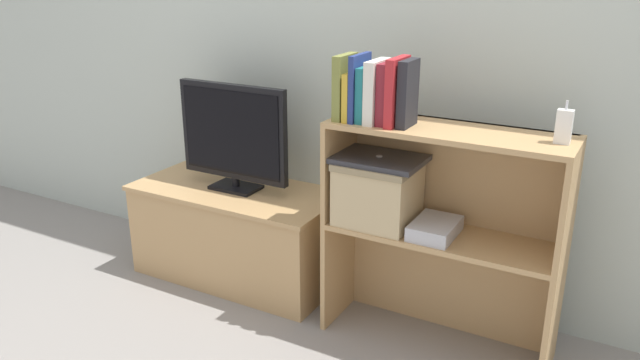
{
  "coord_description": "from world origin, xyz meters",
  "views": [
    {
      "loc": [
        1.16,
        -1.94,
        1.44
      ],
      "look_at": [
        0.0,
        0.15,
        0.59
      ],
      "focal_mm": 35.0,
      "sensor_mm": 36.0,
      "label": 1
    }
  ],
  "objects_px": {
    "tv_stand": "(238,232)",
    "tv": "(233,135)",
    "book_olive": "(345,87)",
    "book_maroon": "(387,94)",
    "book_navy": "(360,88)",
    "laptop": "(379,159)",
    "magazine_stack": "(435,228)",
    "baby_monitor": "(564,127)",
    "storage_basket_left": "(378,190)",
    "book_teal": "(366,94)",
    "book_charcoal": "(408,94)",
    "book_ivory": "(377,92)",
    "book_crimson": "(397,92)",
    "book_mustard": "(353,96)"
  },
  "relations": [
    {
      "from": "book_maroon",
      "to": "book_charcoal",
      "type": "height_order",
      "value": "book_charcoal"
    },
    {
      "from": "book_mustard",
      "to": "book_crimson",
      "type": "relative_size",
      "value": 0.73
    },
    {
      "from": "tv_stand",
      "to": "book_mustard",
      "type": "height_order",
      "value": "book_mustard"
    },
    {
      "from": "book_maroon",
      "to": "magazine_stack",
      "type": "height_order",
      "value": "book_maroon"
    },
    {
      "from": "book_ivory",
      "to": "baby_monitor",
      "type": "bearing_deg",
      "value": 3.79
    },
    {
      "from": "book_crimson",
      "to": "tv_stand",
      "type": "bearing_deg",
      "value": 171.72
    },
    {
      "from": "baby_monitor",
      "to": "storage_basket_left",
      "type": "distance_m",
      "value": 0.71
    },
    {
      "from": "book_charcoal",
      "to": "magazine_stack",
      "type": "relative_size",
      "value": 1.09
    },
    {
      "from": "book_mustard",
      "to": "laptop",
      "type": "bearing_deg",
      "value": 15.4
    },
    {
      "from": "tv_stand",
      "to": "book_maroon",
      "type": "bearing_deg",
      "value": -8.68
    },
    {
      "from": "book_mustard",
      "to": "book_maroon",
      "type": "height_order",
      "value": "book_maroon"
    },
    {
      "from": "laptop",
      "to": "baby_monitor",
      "type": "bearing_deg",
      "value": 1.35
    },
    {
      "from": "book_navy",
      "to": "book_teal",
      "type": "height_order",
      "value": "book_navy"
    },
    {
      "from": "tv",
      "to": "book_charcoal",
      "type": "bearing_deg",
      "value": -7.79
    },
    {
      "from": "book_teal",
      "to": "book_charcoal",
      "type": "relative_size",
      "value": 0.85
    },
    {
      "from": "tv_stand",
      "to": "baby_monitor",
      "type": "distance_m",
      "value": 1.56
    },
    {
      "from": "book_ivory",
      "to": "book_olive",
      "type": "bearing_deg",
      "value": 180.0
    },
    {
      "from": "book_olive",
      "to": "book_maroon",
      "type": "relative_size",
      "value": 1.07
    },
    {
      "from": "book_olive",
      "to": "book_charcoal",
      "type": "xyz_separation_m",
      "value": [
        0.25,
        -0.0,
        -0.0
      ]
    },
    {
      "from": "book_navy",
      "to": "book_ivory",
      "type": "relative_size",
      "value": 1.07
    },
    {
      "from": "book_ivory",
      "to": "storage_basket_left",
      "type": "bearing_deg",
      "value": 76.71
    },
    {
      "from": "baby_monitor",
      "to": "laptop",
      "type": "height_order",
      "value": "baby_monitor"
    },
    {
      "from": "book_teal",
      "to": "magazine_stack",
      "type": "bearing_deg",
      "value": 2.88
    },
    {
      "from": "book_teal",
      "to": "magazine_stack",
      "type": "xyz_separation_m",
      "value": [
        0.29,
        0.01,
        -0.48
      ]
    },
    {
      "from": "book_mustard",
      "to": "book_charcoal",
      "type": "height_order",
      "value": "book_charcoal"
    },
    {
      "from": "book_ivory",
      "to": "laptop",
      "type": "height_order",
      "value": "book_ivory"
    },
    {
      "from": "book_olive",
      "to": "book_maroon",
      "type": "height_order",
      "value": "book_olive"
    },
    {
      "from": "tv_stand",
      "to": "book_charcoal",
      "type": "xyz_separation_m",
      "value": [
        0.86,
        -0.12,
        0.77
      ]
    },
    {
      "from": "book_navy",
      "to": "book_charcoal",
      "type": "distance_m",
      "value": 0.19
    },
    {
      "from": "book_navy",
      "to": "book_charcoal",
      "type": "xyz_separation_m",
      "value": [
        0.19,
        0.0,
        -0.0
      ]
    },
    {
      "from": "tv",
      "to": "book_charcoal",
      "type": "height_order",
      "value": "book_charcoal"
    },
    {
      "from": "tv_stand",
      "to": "book_olive",
      "type": "distance_m",
      "value": 1.0
    },
    {
      "from": "book_maroon",
      "to": "book_ivory",
      "type": "bearing_deg",
      "value": 180.0
    },
    {
      "from": "book_maroon",
      "to": "storage_basket_left",
      "type": "height_order",
      "value": "book_maroon"
    },
    {
      "from": "book_teal",
      "to": "baby_monitor",
      "type": "bearing_deg",
      "value": 3.56
    },
    {
      "from": "baby_monitor",
      "to": "book_maroon",
      "type": "bearing_deg",
      "value": -175.96
    },
    {
      "from": "book_maroon",
      "to": "book_olive",
      "type": "bearing_deg",
      "value": 180.0
    },
    {
      "from": "book_olive",
      "to": "tv_stand",
      "type": "bearing_deg",
      "value": 168.98
    },
    {
      "from": "tv",
      "to": "book_ivory",
      "type": "xyz_separation_m",
      "value": [
        0.74,
        -0.12,
        0.29
      ]
    },
    {
      "from": "tv_stand",
      "to": "book_navy",
      "type": "xyz_separation_m",
      "value": [
        0.68,
        -0.12,
        0.78
      ]
    },
    {
      "from": "tv",
      "to": "storage_basket_left",
      "type": "xyz_separation_m",
      "value": [
        0.75,
        -0.09,
        -0.09
      ]
    },
    {
      "from": "tv_stand",
      "to": "tv",
      "type": "distance_m",
      "value": 0.48
    },
    {
      "from": "tv",
      "to": "magazine_stack",
      "type": "bearing_deg",
      "value": -5.98
    },
    {
      "from": "book_teal",
      "to": "book_crimson",
      "type": "bearing_deg",
      "value": 0.0
    },
    {
      "from": "tv_stand",
      "to": "book_teal",
      "type": "distance_m",
      "value": 1.04
    },
    {
      "from": "baby_monitor",
      "to": "laptop",
      "type": "distance_m",
      "value": 0.67
    },
    {
      "from": "book_navy",
      "to": "baby_monitor",
      "type": "xyz_separation_m",
      "value": [
        0.71,
        0.04,
        -0.07
      ]
    },
    {
      "from": "book_crimson",
      "to": "storage_basket_left",
      "type": "bearing_deg",
      "value": 159.23
    },
    {
      "from": "book_navy",
      "to": "laptop",
      "type": "bearing_deg",
      "value": 20.03
    },
    {
      "from": "book_charcoal",
      "to": "storage_basket_left",
      "type": "height_order",
      "value": "book_charcoal"
    }
  ]
}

